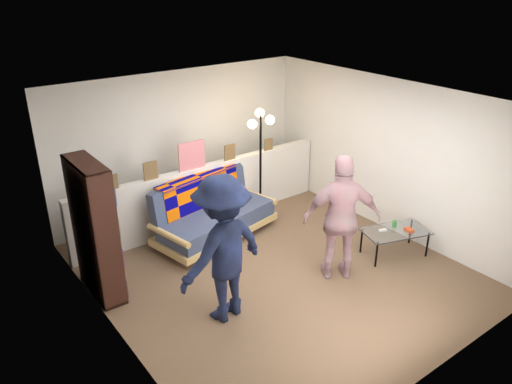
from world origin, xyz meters
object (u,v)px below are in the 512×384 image
(futon_sofa, at_px, (213,213))
(coffee_table, at_px, (396,232))
(person_right, at_px, (342,218))
(person_left, at_px, (223,249))
(bookshelf, at_px, (95,235))
(floor_lamp, at_px, (261,142))

(futon_sofa, bearing_deg, coffee_table, -48.81)
(coffee_table, height_order, person_right, person_right)
(person_left, bearing_deg, person_right, 163.35)
(futon_sofa, height_order, coffee_table, futon_sofa)
(person_left, bearing_deg, futon_sofa, -127.90)
(bookshelf, distance_m, person_right, 3.13)
(person_left, xyz_separation_m, person_right, (1.71, -0.23, -0.04))
(person_left, bearing_deg, coffee_table, 164.09)
(futon_sofa, height_order, person_left, person_left)
(futon_sofa, height_order, bookshelf, bookshelf)
(person_right, bearing_deg, floor_lamp, -63.27)
(futon_sofa, height_order, person_right, person_right)
(futon_sofa, relative_size, coffee_table, 1.98)
(floor_lamp, relative_size, person_left, 1.00)
(person_left, bearing_deg, floor_lamp, -145.44)
(floor_lamp, xyz_separation_m, person_left, (-2.00, -1.91, -0.38))
(bookshelf, bearing_deg, futon_sofa, 11.39)
(futon_sofa, distance_m, person_left, 2.05)
(coffee_table, distance_m, person_left, 2.83)
(futon_sofa, bearing_deg, floor_lamp, 9.51)
(bookshelf, distance_m, floor_lamp, 3.09)
(person_left, relative_size, person_right, 1.04)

